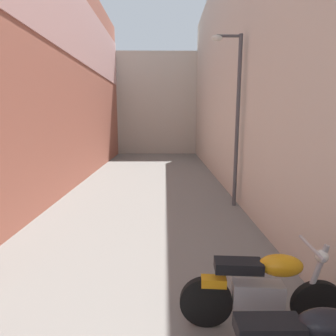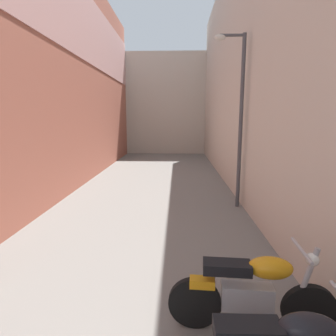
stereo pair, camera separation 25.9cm
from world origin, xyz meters
TOP-DOWN VIEW (x-y plane):
  - ground_plane at (0.00, 8.07)m, footprint 36.15×36.15m
  - building_left at (-2.76, 10.04)m, footprint 0.45×20.15m
  - building_right at (2.77, 10.07)m, footprint 0.45×20.15m
  - building_far_end at (0.00, 21.15)m, footprint 8.14×2.00m
  - motorcycle_fourth at (1.63, 4.29)m, footprint 1.85×0.58m
  - street_lamp at (2.33, 8.87)m, footprint 0.79×0.18m

SIDE VIEW (x-z plane):
  - ground_plane at x=0.00m, z-range 0.00..0.00m
  - motorcycle_fourth at x=1.63m, z-range -0.02..1.02m
  - street_lamp at x=2.33m, z-range 0.39..4.81m
  - building_far_end at x=0.00m, z-range 0.00..6.50m
  - building_left at x=-2.76m, z-range 0.04..7.89m
  - building_right at x=2.77m, z-range 0.00..7.96m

